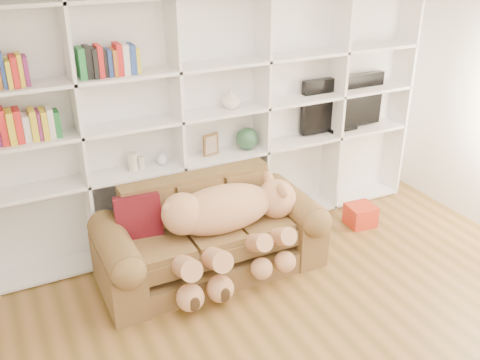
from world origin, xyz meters
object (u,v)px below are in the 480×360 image
teddy_bear (227,221)px  tv (342,104)px  gift_box (360,215)px  sofa (210,239)px

teddy_bear → tv: 2.02m
gift_box → tv: (0.10, 0.60, 1.05)m
sofa → teddy_bear: (0.10, -0.17, 0.26)m
teddy_bear → tv: size_ratio=1.39×
teddy_bear → gift_box: (1.66, 0.21, -0.46)m
sofa → tv: 2.13m
sofa → teddy_bear: teddy_bear is taller
sofa → teddy_bear: 0.32m
sofa → gift_box: 1.77m
teddy_bear → sofa: bearing=112.7°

